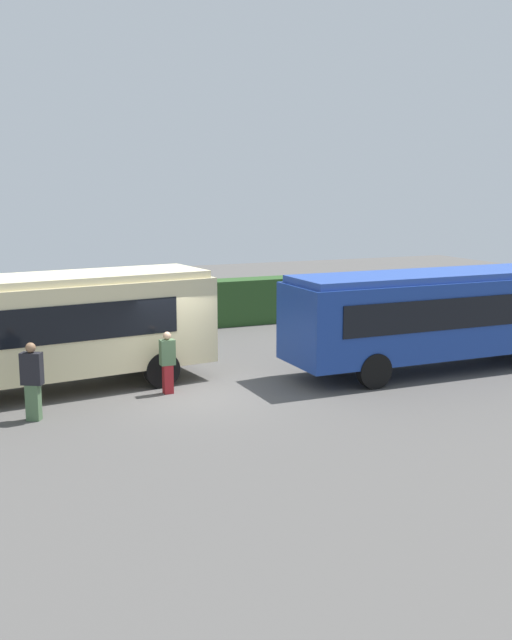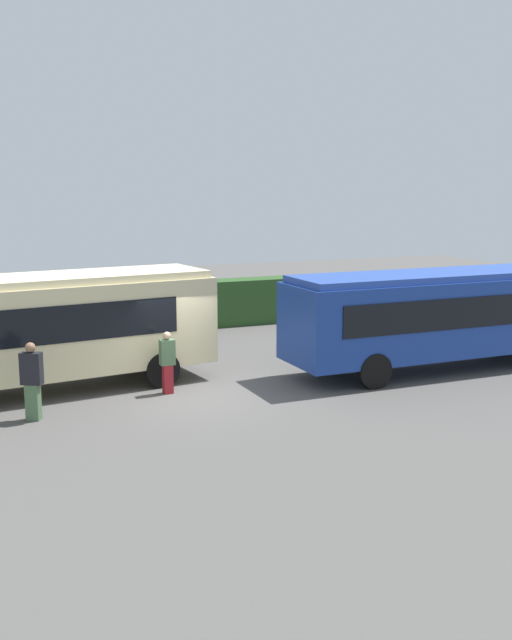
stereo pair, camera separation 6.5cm
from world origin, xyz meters
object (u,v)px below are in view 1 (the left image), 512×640
at_px(bus_blue, 441,313).
at_px(person_center, 32,380).
at_px(bus_cream, 48,325).
at_px(person_right, 168,361).
at_px(person_far, 426,318).

bearing_deg(bus_blue, person_center, -178.41).
relative_size(bus_cream, bus_blue, 0.93).
height_order(bus_cream, person_right, bus_cream).
xyz_separation_m(bus_blue, person_center, (-12.05, -0.40, -0.74)).
bearing_deg(person_right, bus_cream, -117.51).
relative_size(person_center, person_far, 0.99).
height_order(bus_blue, person_far, bus_blue).
xyz_separation_m(bus_cream, person_center, (-0.75, -2.46, -0.83)).
distance_m(bus_blue, person_right, 8.49).
bearing_deg(bus_cream, bus_blue, -17.70).
distance_m(bus_cream, person_center, 2.71).
bearing_deg(bus_blue, bus_cream, 169.34).
height_order(bus_blue, person_center, bus_blue).
bearing_deg(person_far, bus_cream, 72.20).
distance_m(bus_blue, person_far, 3.20).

